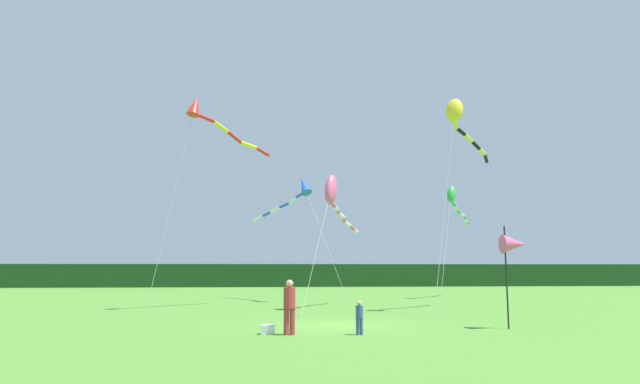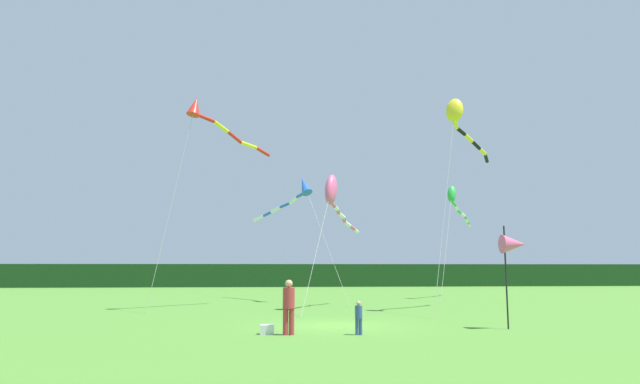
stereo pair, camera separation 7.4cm
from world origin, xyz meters
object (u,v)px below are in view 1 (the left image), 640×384
object	(u,v)px
person_child	(359,316)
kite_rainbow	(333,195)
kite_green	(455,202)
kite_yellow	(458,118)
kite_blue	(297,192)
banner_flag_pole	(514,245)
cooler_box	(268,329)
kite_red	(207,116)
person_adult	(289,304)

from	to	relation	value
person_child	kite_rainbow	distance (m)	12.35
kite_green	kite_yellow	world-z (taller)	kite_yellow
kite_blue	banner_flag_pole	bearing A→B (deg)	-67.29
person_child	kite_yellow	xyz separation A→B (m)	(6.94, 9.25, 9.46)
kite_rainbow	kite_blue	bearing A→B (deg)	102.43
person_child	cooler_box	bearing A→B (deg)	170.53
kite_yellow	kite_green	bearing A→B (deg)	72.37
kite_green	kite_yellow	xyz separation A→B (m)	(-3.76, -11.84, 3.01)
person_child	kite_green	size ratio (longest dim) A/B	0.12
kite_green	kite_rainbow	world-z (taller)	kite_green
person_child	kite_yellow	distance (m)	14.94
kite_green	kite_blue	world-z (taller)	kite_blue
kite_red	person_child	bearing A→B (deg)	-61.28
cooler_box	kite_yellow	distance (m)	16.56
kite_red	cooler_box	bearing A→B (deg)	-72.97
kite_yellow	kite_rainbow	size ratio (longest dim) A/B	1.19
banner_flag_pole	kite_blue	size ratio (longest dim) A/B	0.38
person_adult	kite_rainbow	distance (m)	12.31
kite_red	kite_rainbow	world-z (taller)	kite_red
person_child	banner_flag_pole	distance (m)	6.59
kite_rainbow	person_child	bearing A→B (deg)	-92.32
person_child	kite_rainbow	size ratio (longest dim) A/B	0.12
cooler_box	kite_green	size ratio (longest dim) A/B	0.05
kite_green	kite_rainbow	xyz separation A→B (m)	(-10.26, -10.04, -0.96)
person_child	banner_flag_pole	world-z (taller)	banner_flag_pole
person_adult	kite_yellow	size ratio (longest dim) A/B	0.16
kite_yellow	kite_blue	world-z (taller)	kite_yellow
cooler_box	kite_yellow	world-z (taller)	kite_yellow
kite_red	kite_yellow	distance (m)	13.70
person_adult	kite_green	world-z (taller)	kite_green
cooler_box	kite_red	xyz separation A→B (m)	(-3.48, 11.35, 10.41)
person_child	kite_yellow	bearing A→B (deg)	53.12
cooler_box	kite_blue	size ratio (longest dim) A/B	0.05
cooler_box	kite_rainbow	size ratio (longest dim) A/B	0.05
person_adult	banner_flag_pole	world-z (taller)	banner_flag_pole
person_adult	kite_yellow	world-z (taller)	kite_yellow
person_child	kite_blue	distance (m)	19.60
kite_red	kite_yellow	xyz separation A→B (m)	(13.44, -2.61, -0.48)
person_child	kite_red	size ratio (longest dim) A/B	0.10
cooler_box	kite_rainbow	distance (m)	12.60
kite_blue	kite_rainbow	distance (m)	7.62
cooler_box	kite_rainbow	world-z (taller)	kite_rainbow
person_adult	cooler_box	bearing A→B (deg)	156.17
person_child	person_adult	bearing A→B (deg)	175.27
person_child	kite_yellow	world-z (taller)	kite_yellow
person_child	kite_red	bearing A→B (deg)	118.72
kite_green	kite_blue	distance (m)	12.18
kite_green	kite_blue	xyz separation A→B (m)	(-11.88, -2.68, 0.19)
person_child	kite_blue	size ratio (longest dim) A/B	0.11
kite_red	kite_blue	distance (m)	9.07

